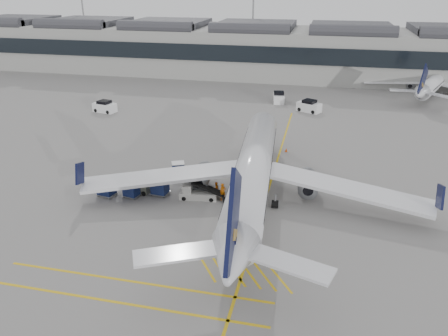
% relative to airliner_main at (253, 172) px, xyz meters
% --- Properties ---
extents(ground, '(220.00, 220.00, 0.00)m').
position_rel_airliner_main_xyz_m(ground, '(-8.56, -6.25, -3.13)').
color(ground, gray).
rests_on(ground, ground).
extents(terminal, '(200.00, 20.45, 12.40)m').
position_rel_airliner_main_xyz_m(terminal, '(-8.56, 65.67, 3.01)').
color(terminal, '#9E9E99').
rests_on(terminal, ground).
extents(light_masts, '(113.00, 0.60, 25.45)m').
position_rel_airliner_main_xyz_m(light_masts, '(-10.23, 79.75, 11.36)').
color(light_masts, slate).
rests_on(light_masts, ground).
extents(apron_markings, '(0.25, 60.00, 0.01)m').
position_rel_airliner_main_xyz_m(apron_markings, '(1.44, 3.75, -3.12)').
color(apron_markings, gold).
rests_on(apron_markings, ground).
extents(airliner_main, '(36.56, 40.07, 10.65)m').
position_rel_airliner_main_xyz_m(airliner_main, '(0.00, 0.00, 0.00)').
color(airliner_main, silver).
rests_on(airliner_main, ground).
extents(airliner_far, '(26.08, 28.84, 8.10)m').
position_rel_airliner_main_xyz_m(airliner_far, '(28.48, 53.96, -0.75)').
color(airliner_far, silver).
rests_on(airliner_far, ground).
extents(belt_loader, '(5.00, 2.08, 2.00)m').
position_rel_airliner_main_xyz_m(belt_loader, '(-5.78, -1.38, -2.54)').
color(belt_loader, '#B9B7B0').
rests_on(belt_loader, ground).
extents(baggage_cart_a, '(1.97, 1.82, 1.67)m').
position_rel_airliner_main_xyz_m(baggage_cart_a, '(-9.69, 3.80, -2.23)').
color(baggage_cart_a, gray).
rests_on(baggage_cart_a, ground).
extents(baggage_cart_b, '(1.95, 1.66, 1.91)m').
position_rel_airliner_main_xyz_m(baggage_cart_b, '(-10.03, -1.51, -2.11)').
color(baggage_cart_b, gray).
rests_on(baggage_cart_b, ground).
extents(baggage_cart_c, '(1.88, 1.66, 1.73)m').
position_rel_airliner_main_xyz_m(baggage_cart_c, '(-12.87, -2.70, -2.20)').
color(baggage_cart_c, gray).
rests_on(baggage_cart_c, ground).
extents(baggage_cart_d, '(2.05, 1.79, 1.93)m').
position_rel_airliner_main_xyz_m(baggage_cart_d, '(-15.65, -3.04, -2.10)').
color(baggage_cart_d, gray).
rests_on(baggage_cart_d, ground).
extents(ramp_agent_a, '(0.81, 0.82, 1.91)m').
position_rel_airliner_main_xyz_m(ramp_agent_a, '(-3.02, -1.16, -2.17)').
color(ramp_agent_a, orange).
rests_on(ramp_agent_a, ground).
extents(ramp_agent_b, '(0.96, 0.94, 1.56)m').
position_rel_airliner_main_xyz_m(ramp_agent_b, '(-4.00, -0.25, -2.35)').
color(ramp_agent_b, orange).
rests_on(ramp_agent_b, ground).
extents(pushback_tug, '(2.50, 1.58, 1.39)m').
position_rel_airliner_main_xyz_m(pushback_tug, '(-12.57, -1.51, -2.51)').
color(pushback_tug, '#595C4E').
rests_on(pushback_tug, ground).
extents(safety_cone_nose, '(0.38, 0.38, 0.53)m').
position_rel_airliner_main_xyz_m(safety_cone_nose, '(2.26, 14.65, -2.86)').
color(safety_cone_nose, '#F24C0A').
rests_on(safety_cone_nose, ground).
extents(safety_cone_engine, '(0.37, 0.37, 0.52)m').
position_rel_airliner_main_xyz_m(safety_cone_engine, '(9.27, 2.94, -2.87)').
color(safety_cone_engine, '#F24C0A').
rests_on(safety_cone_engine, ground).
extents(service_van_left, '(4.33, 2.78, 2.06)m').
position_rel_airliner_main_xyz_m(service_van_left, '(-31.21, 27.00, -2.21)').
color(service_van_left, white).
rests_on(service_van_left, ground).
extents(service_van_mid, '(2.61, 4.27, 2.06)m').
position_rel_airliner_main_xyz_m(service_van_mid, '(-1.72, 40.52, -2.21)').
color(service_van_mid, white).
rests_on(service_van_mid, ground).
extents(service_van_right, '(4.62, 3.72, 2.12)m').
position_rel_airliner_main_xyz_m(service_van_right, '(4.29, 35.38, -2.18)').
color(service_van_right, white).
rests_on(service_van_right, ground).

